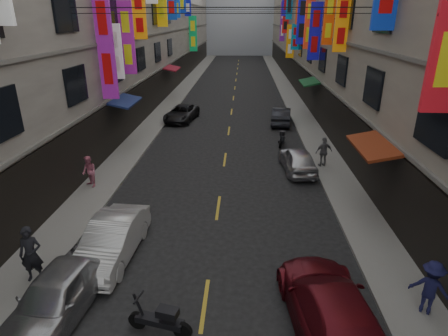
# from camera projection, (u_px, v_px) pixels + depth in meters

# --- Properties ---
(sidewalk_left) EXTENTS (2.00, 90.00, 0.12)m
(sidewalk_left) POSITION_uv_depth(u_px,v_px,m) (176.00, 97.00, 38.95)
(sidewalk_left) COLOR slate
(sidewalk_left) RESTS_ON ground
(sidewalk_right) EXTENTS (2.00, 90.00, 0.12)m
(sidewalk_right) POSITION_uv_depth(u_px,v_px,m) (292.00, 98.00, 38.38)
(sidewalk_right) COLOR slate
(sidewalk_right) RESTS_ON ground
(haze_block) EXTENTS (18.00, 8.00, 22.00)m
(haze_block) POSITION_uv_depth(u_px,v_px,m) (240.00, 1.00, 80.86)
(haze_block) COLOR #ACB2C0
(haze_block) RESTS_ON ground
(street_awnings) EXTENTS (13.99, 35.20, 0.41)m
(street_awnings) POSITION_uv_depth(u_px,v_px,m) (206.00, 102.00, 22.81)
(street_awnings) COLOR #16541F
(street_awnings) RESTS_ON ground
(overhead_cables) EXTENTS (14.00, 38.04, 1.24)m
(overhead_cables) POSITION_uv_depth(u_px,v_px,m) (230.00, 0.00, 24.28)
(overhead_cables) COLOR black
(overhead_cables) RESTS_ON ground
(lane_markings) EXTENTS (0.12, 80.20, 0.01)m
(lane_markings) POSITION_uv_depth(u_px,v_px,m) (233.00, 104.00, 35.91)
(lane_markings) COLOR gold
(lane_markings) RESTS_ON ground
(scooter_crossing) EXTENTS (1.78, 0.67, 1.14)m
(scooter_crossing) POSITION_uv_depth(u_px,v_px,m) (160.00, 320.00, 9.77)
(scooter_crossing) COLOR black
(scooter_crossing) RESTS_ON ground
(scooter_far_right) EXTENTS (0.67, 1.78, 1.14)m
(scooter_far_right) POSITION_uv_depth(u_px,v_px,m) (282.00, 139.00, 24.36)
(scooter_far_right) COLOR black
(scooter_far_right) RESTS_ON ground
(car_left_near) EXTENTS (2.12, 4.29, 1.41)m
(car_left_near) POSITION_uv_depth(u_px,v_px,m) (57.00, 295.00, 10.25)
(car_left_near) COLOR #AFB0B4
(car_left_near) RESTS_ON ground
(car_left_mid) EXTENTS (1.71, 4.31, 1.40)m
(car_left_mid) POSITION_uv_depth(u_px,v_px,m) (112.00, 240.00, 12.82)
(car_left_mid) COLOR silver
(car_left_mid) RESTS_ON ground
(car_left_far) EXTENTS (2.66, 4.63, 1.22)m
(car_left_far) POSITION_uv_depth(u_px,v_px,m) (182.00, 113.00, 30.06)
(car_left_far) COLOR black
(car_left_far) RESTS_ON ground
(car_right_near) EXTENTS (2.67, 5.35, 1.49)m
(car_right_near) POSITION_uv_depth(u_px,v_px,m) (332.00, 311.00, 9.66)
(car_right_near) COLOR maroon
(car_right_near) RESTS_ON ground
(car_right_mid) EXTENTS (1.92, 3.98, 1.31)m
(car_right_mid) POSITION_uv_depth(u_px,v_px,m) (297.00, 160.00, 20.15)
(car_right_mid) COLOR silver
(car_right_mid) RESTS_ON ground
(car_right_far) EXTENTS (1.87, 4.12, 1.31)m
(car_right_far) POSITION_uv_depth(u_px,v_px,m) (281.00, 116.00, 29.10)
(car_right_far) COLOR #23242A
(car_right_far) RESTS_ON ground
(pedestrian_lnear) EXTENTS (0.77, 0.72, 1.85)m
(pedestrian_lnear) POSITION_uv_depth(u_px,v_px,m) (31.00, 254.00, 11.45)
(pedestrian_lnear) COLOR black
(pedestrian_lnear) RESTS_ON sidewalk_left
(pedestrian_lfar) EXTENTS (0.91, 0.89, 1.55)m
(pedestrian_lfar) POSITION_uv_depth(u_px,v_px,m) (89.00, 172.00, 17.96)
(pedestrian_lfar) COLOR pink
(pedestrian_lfar) RESTS_ON sidewalk_left
(pedestrian_rnear) EXTENTS (1.18, 1.01, 1.62)m
(pedestrian_rnear) POSITION_uv_depth(u_px,v_px,m) (430.00, 287.00, 10.22)
(pedestrian_rnear) COLOR #15163C
(pedestrian_rnear) RESTS_ON sidewalk_right
(pedestrian_rfar) EXTENTS (1.09, 0.81, 1.65)m
(pedestrian_rfar) POSITION_uv_depth(u_px,v_px,m) (324.00, 152.00, 20.45)
(pedestrian_rfar) COLOR slate
(pedestrian_rfar) RESTS_ON sidewalk_right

